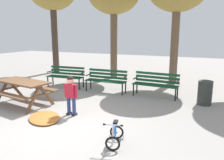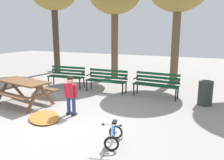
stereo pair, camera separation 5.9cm
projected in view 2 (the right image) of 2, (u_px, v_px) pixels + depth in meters
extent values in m
plane|color=gray|center=(56.00, 130.00, 5.26)|extent=(36.00, 36.00, 0.00)
cube|color=brown|center=(23.00, 82.00, 7.00)|extent=(1.89, 1.02, 0.05)
cube|color=brown|center=(8.00, 94.00, 6.61)|extent=(1.82, 0.51, 0.04)
cube|color=brown|center=(38.00, 87.00, 7.51)|extent=(1.82, 0.51, 0.04)
cube|color=brown|center=(3.00, 92.00, 7.29)|extent=(0.14, 0.57, 0.76)
cube|color=brown|center=(16.00, 88.00, 7.70)|extent=(0.14, 0.57, 0.76)
cube|color=brown|center=(9.00, 88.00, 7.48)|extent=(0.25, 1.10, 0.04)
cube|color=brown|center=(33.00, 99.00, 6.45)|extent=(0.14, 0.57, 0.76)
cube|color=brown|center=(47.00, 95.00, 6.86)|extent=(0.14, 0.57, 0.76)
cube|color=brown|center=(40.00, 95.00, 6.65)|extent=(0.25, 1.10, 0.04)
cube|color=#144728|center=(68.00, 76.00, 9.49)|extent=(1.60, 0.17, 0.03)
cube|color=#144728|center=(66.00, 76.00, 9.38)|extent=(1.60, 0.17, 0.03)
cube|color=#144728|center=(65.00, 77.00, 9.27)|extent=(1.60, 0.17, 0.03)
cube|color=#144728|center=(63.00, 78.00, 9.16)|extent=(1.60, 0.17, 0.03)
cube|color=#144728|center=(68.00, 74.00, 9.50)|extent=(1.60, 0.15, 0.09)
cube|color=#144728|center=(68.00, 70.00, 9.48)|extent=(1.60, 0.15, 0.09)
cube|color=#144728|center=(68.00, 67.00, 9.45)|extent=(1.60, 0.15, 0.09)
cylinder|color=black|center=(80.00, 84.00, 8.96)|extent=(0.05, 0.05, 0.44)
cylinder|color=black|center=(84.00, 82.00, 9.29)|extent=(0.05, 0.05, 0.44)
cube|color=black|center=(82.00, 74.00, 9.04)|extent=(0.07, 0.40, 0.03)
cylinder|color=black|center=(49.00, 81.00, 9.48)|extent=(0.05, 0.05, 0.44)
cylinder|color=black|center=(54.00, 80.00, 9.81)|extent=(0.05, 0.05, 0.44)
cube|color=black|center=(51.00, 71.00, 9.56)|extent=(0.07, 0.40, 0.03)
cube|color=#144728|center=(108.00, 80.00, 8.68)|extent=(1.60, 0.10, 0.03)
cube|color=#144728|center=(106.00, 81.00, 8.57)|extent=(1.60, 0.10, 0.03)
cube|color=#144728|center=(105.00, 81.00, 8.46)|extent=(1.60, 0.10, 0.03)
cube|color=#144728|center=(104.00, 82.00, 8.35)|extent=(1.60, 0.10, 0.03)
cube|color=#144728|center=(108.00, 77.00, 8.69)|extent=(1.60, 0.07, 0.09)
cube|color=#144728|center=(108.00, 74.00, 8.66)|extent=(1.60, 0.07, 0.09)
cube|color=#144728|center=(108.00, 71.00, 8.64)|extent=(1.60, 0.07, 0.09)
cylinder|color=black|center=(123.00, 89.00, 8.13)|extent=(0.05, 0.05, 0.44)
cylinder|color=black|center=(126.00, 87.00, 8.45)|extent=(0.05, 0.05, 0.44)
cube|color=black|center=(124.00, 78.00, 8.20)|extent=(0.05, 0.40, 0.03)
cylinder|color=black|center=(87.00, 86.00, 8.71)|extent=(0.05, 0.05, 0.44)
cylinder|color=black|center=(91.00, 84.00, 9.03)|extent=(0.05, 0.05, 0.44)
cube|color=black|center=(89.00, 75.00, 8.79)|extent=(0.05, 0.40, 0.03)
cube|color=#144728|center=(157.00, 84.00, 7.98)|extent=(1.60, 0.15, 0.03)
cube|color=#144728|center=(156.00, 85.00, 7.88)|extent=(1.60, 0.15, 0.03)
cube|color=#144728|center=(155.00, 85.00, 7.78)|extent=(1.60, 0.15, 0.03)
cube|color=#144728|center=(154.00, 86.00, 7.67)|extent=(1.60, 0.15, 0.03)
cube|color=#144728|center=(157.00, 81.00, 8.00)|extent=(1.60, 0.12, 0.09)
cube|color=#144728|center=(157.00, 78.00, 7.97)|extent=(1.60, 0.12, 0.09)
cube|color=#144728|center=(158.00, 74.00, 7.94)|extent=(1.60, 0.12, 0.09)
cylinder|color=black|center=(176.00, 95.00, 7.40)|extent=(0.05, 0.05, 0.44)
cylinder|color=black|center=(178.00, 92.00, 7.71)|extent=(0.05, 0.05, 0.44)
cube|color=black|center=(178.00, 82.00, 7.47)|extent=(0.06, 0.40, 0.03)
cylinder|color=black|center=(134.00, 90.00, 8.07)|extent=(0.05, 0.05, 0.44)
cylinder|color=black|center=(137.00, 88.00, 8.38)|extent=(0.05, 0.05, 0.44)
cube|color=black|center=(136.00, 78.00, 8.14)|extent=(0.06, 0.40, 0.03)
cylinder|color=navy|center=(74.00, 107.00, 6.12)|extent=(0.10, 0.10, 0.51)
cube|color=black|center=(74.00, 114.00, 6.16)|extent=(0.10, 0.16, 0.06)
cylinder|color=navy|center=(69.00, 106.00, 6.20)|extent=(0.10, 0.10, 0.51)
cube|color=black|center=(69.00, 113.00, 6.24)|extent=(0.10, 0.16, 0.06)
cube|color=#B71E33|center=(71.00, 91.00, 6.06)|extent=(0.27, 0.17, 0.38)
sphere|color=#E0B28E|center=(70.00, 80.00, 6.00)|extent=(0.19, 0.19, 0.19)
sphere|color=black|center=(70.00, 79.00, 6.00)|extent=(0.18, 0.18, 0.18)
cylinder|color=#B71E33|center=(76.00, 91.00, 5.98)|extent=(0.08, 0.08, 0.35)
cylinder|color=#B71E33|center=(66.00, 90.00, 6.14)|extent=(0.08, 0.08, 0.35)
torus|color=black|center=(111.00, 144.00, 4.28)|extent=(0.30, 0.11, 0.30)
cylinder|color=silver|center=(111.00, 144.00, 4.28)|extent=(0.06, 0.05, 0.04)
torus|color=black|center=(116.00, 132.00, 4.78)|extent=(0.30, 0.11, 0.30)
cylinder|color=silver|center=(116.00, 132.00, 4.78)|extent=(0.06, 0.05, 0.04)
torus|color=white|center=(121.00, 137.00, 4.78)|extent=(0.11, 0.05, 0.11)
torus|color=white|center=(111.00, 136.00, 4.82)|extent=(0.11, 0.05, 0.11)
cylinder|color=blue|center=(113.00, 132.00, 4.42)|extent=(0.11, 0.31, 0.32)
cylinder|color=blue|center=(114.00, 129.00, 4.58)|extent=(0.05, 0.08, 0.27)
cylinder|color=blue|center=(115.00, 134.00, 4.68)|extent=(0.08, 0.20, 0.05)
cylinder|color=silver|center=(112.00, 136.00, 4.27)|extent=(0.05, 0.08, 0.32)
cylinder|color=blue|center=(113.00, 126.00, 4.42)|extent=(0.11, 0.32, 0.05)
cube|color=black|center=(115.00, 122.00, 4.57)|extent=(0.13, 0.19, 0.04)
cylinder|color=silver|center=(112.00, 125.00, 4.24)|extent=(0.34, 0.11, 0.02)
cylinder|color=black|center=(121.00, 126.00, 4.21)|extent=(0.06, 0.05, 0.04)
cylinder|color=black|center=(103.00, 124.00, 4.27)|extent=(0.06, 0.05, 0.04)
ellipsoid|color=#B26B2D|center=(44.00, 117.00, 5.94)|extent=(1.37, 1.33, 0.07)
cylinder|color=#2D332D|center=(205.00, 93.00, 7.00)|extent=(0.44, 0.44, 0.77)
cylinder|color=#423328|center=(56.00, 40.00, 12.72)|extent=(0.35, 0.35, 3.66)
cylinder|color=brown|center=(115.00, 45.00, 11.21)|extent=(0.35, 0.35, 3.32)
cylinder|color=brown|center=(175.00, 47.00, 9.74)|extent=(0.35, 0.35, 3.30)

